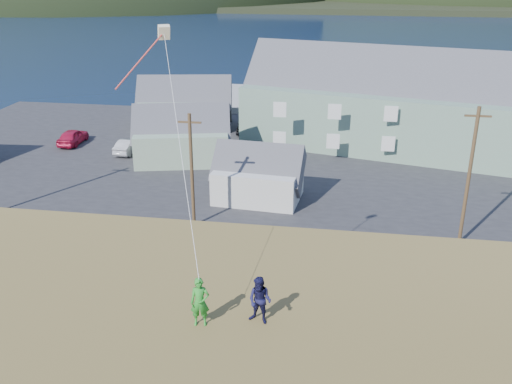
% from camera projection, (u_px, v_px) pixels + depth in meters
% --- Properties ---
extents(ground, '(900.00, 900.00, 0.00)m').
position_uv_depth(ground, '(234.00, 239.00, 38.97)').
color(ground, '#0A1638').
rests_on(ground, ground).
extents(grass_strip, '(110.00, 8.00, 0.10)m').
position_uv_depth(grass_strip, '(228.00, 252.00, 37.12)').
color(grass_strip, '#4C3D19').
rests_on(grass_strip, ground).
extents(waterfront_lot, '(72.00, 36.00, 0.12)m').
position_uv_depth(waterfront_lot, '(268.00, 159.00, 54.49)').
color(waterfront_lot, '#28282B').
rests_on(waterfront_lot, ground).
extents(wharf, '(26.00, 14.00, 0.90)m').
position_uv_depth(wharf, '(247.00, 99.00, 76.23)').
color(wharf, gray).
rests_on(wharf, ground).
extents(lodge, '(35.70, 17.34, 12.11)m').
position_uv_depth(lodge, '(419.00, 105.00, 55.08)').
color(lodge, slate).
rests_on(lodge, waterfront_lot).
extents(shed_palegreen_near, '(9.99, 7.42, 6.51)m').
position_uv_depth(shed_palegreen_near, '(182.00, 136.00, 53.02)').
color(shed_palegreen_near, gray).
rests_on(shed_palegreen_near, waterfront_lot).
extents(shed_white, '(7.35, 5.21, 5.54)m').
position_uv_depth(shed_white, '(258.00, 175.00, 44.42)').
color(shed_white, beige).
rests_on(shed_white, waterfront_lot).
extents(shed_palegreen_far, '(11.33, 7.63, 7.05)m').
position_uv_depth(shed_palegreen_far, '(185.00, 104.00, 63.79)').
color(shed_palegreen_far, gray).
rests_on(shed_palegreen_far, waterfront_lot).
extents(utility_poles, '(33.73, 0.24, 9.57)m').
position_uv_depth(utility_poles, '(204.00, 166.00, 38.90)').
color(utility_poles, '#47331E').
rests_on(utility_poles, waterfront_lot).
extents(parked_cars, '(24.56, 12.71, 1.56)m').
position_uv_depth(parked_cars, '(182.00, 139.00, 57.96)').
color(parked_cars, maroon).
rests_on(parked_cars, waterfront_lot).
extents(kite_flyer_green, '(0.65, 0.49, 1.61)m').
position_uv_depth(kite_flyer_green, '(200.00, 302.00, 17.45)').
color(kite_flyer_green, '#248526').
rests_on(kite_flyer_green, hillside).
extents(kite_flyer_navy, '(0.90, 0.79, 1.58)m').
position_uv_depth(kite_flyer_navy, '(260.00, 300.00, 17.56)').
color(kite_flyer_navy, '#15153B').
rests_on(kite_flyer_navy, hillside).
extents(kite_rig, '(2.25, 4.34, 10.71)m').
position_uv_depth(kite_rig, '(161.00, 40.00, 22.42)').
color(kite_rig, beige).
rests_on(kite_rig, ground).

